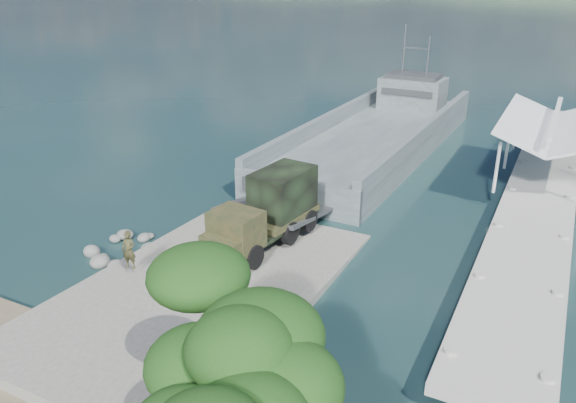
# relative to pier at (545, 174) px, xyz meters

# --- Properties ---
(ground) EXTENTS (1400.00, 1400.00, 0.00)m
(ground) POSITION_rel_pier_xyz_m (-13.00, -18.77, -1.60)
(ground) COLOR #173438
(ground) RESTS_ON ground
(boat_ramp) EXTENTS (10.00, 18.00, 0.50)m
(boat_ramp) POSITION_rel_pier_xyz_m (-13.00, -19.77, -1.35)
(boat_ramp) COLOR #66665D
(boat_ramp) RESTS_ON ground
(shoreline_rocks) EXTENTS (3.20, 5.60, 0.90)m
(shoreline_rocks) POSITION_rel_pier_xyz_m (-19.20, -18.27, -1.60)
(shoreline_rocks) COLOR #555553
(shoreline_rocks) RESTS_ON ground
(pier) EXTENTS (6.40, 44.00, 6.10)m
(pier) POSITION_rel_pier_xyz_m (0.00, 0.00, 0.00)
(pier) COLOR #AEACA3
(pier) RESTS_ON ground
(landing_craft) EXTENTS (9.31, 33.87, 10.00)m
(landing_craft) POSITION_rel_pier_xyz_m (-12.99, 4.51, -0.78)
(landing_craft) COLOR #475054
(landing_craft) RESTS_ON ground
(military_truck) EXTENTS (3.30, 8.00, 3.60)m
(military_truck) POSITION_rel_pier_xyz_m (-12.40, -14.63, 0.69)
(military_truck) COLOR black
(military_truck) RESTS_ON boat_ramp
(soldier) EXTENTS (0.77, 0.60, 1.87)m
(soldier) POSITION_rel_pier_xyz_m (-16.47, -20.70, -0.17)
(soldier) COLOR black
(soldier) RESTS_ON boat_ramp
(overhang_tree) EXTENTS (7.96, 7.33, 7.23)m
(overhang_tree) POSITION_rel_pier_xyz_m (-4.90, -29.45, 4.19)
(overhang_tree) COLOR black
(overhang_tree) RESTS_ON ground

